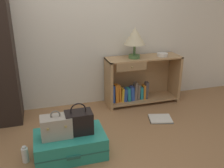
% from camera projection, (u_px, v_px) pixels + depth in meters
% --- Properties ---
extents(ground_plane, '(9.00, 9.00, 0.00)m').
position_uv_depth(ground_plane, '(105.00, 158.00, 2.72)').
color(ground_plane, '#9E7047').
extents(back_wall, '(6.40, 0.10, 2.60)m').
position_uv_depth(back_wall, '(77.00, 20.00, 3.61)').
color(back_wall, silver).
rests_on(back_wall, ground_plane).
extents(bookshelf, '(1.16, 0.39, 0.75)m').
position_uv_depth(bookshelf, '(140.00, 81.00, 3.97)').
color(bookshelf, tan).
rests_on(bookshelf, ground_plane).
extents(table_lamp, '(0.32, 0.32, 0.46)m').
position_uv_depth(table_lamp, '(135.00, 37.00, 3.66)').
color(table_lamp, '#4C7542').
rests_on(table_lamp, bookshelf).
extents(bowl, '(0.17, 0.17, 0.05)m').
position_uv_depth(bowl, '(162.00, 55.00, 3.86)').
color(bowl, silver).
rests_on(bowl, bookshelf).
extents(suitcase_large, '(0.76, 0.49, 0.26)m').
position_uv_depth(suitcase_large, '(70.00, 144.00, 2.74)').
color(suitcase_large, teal).
rests_on(suitcase_large, ground_plane).
extents(train_case, '(0.32, 0.20, 0.30)m').
position_uv_depth(train_case, '(56.00, 127.00, 2.61)').
color(train_case, '#A89E8E').
rests_on(train_case, suitcase_large).
extents(handbag, '(0.29, 0.20, 0.35)m').
position_uv_depth(handbag, '(79.00, 122.00, 2.69)').
color(handbag, black).
rests_on(handbag, suitcase_large).
extents(bottle, '(0.07, 0.07, 0.19)m').
position_uv_depth(bottle, '(25.00, 155.00, 2.63)').
color(bottle, white).
rests_on(bottle, ground_plane).
extents(open_book_on_floor, '(0.38, 0.35, 0.02)m').
position_uv_depth(open_book_on_floor, '(160.00, 119.00, 3.52)').
color(open_book_on_floor, white).
rests_on(open_book_on_floor, ground_plane).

